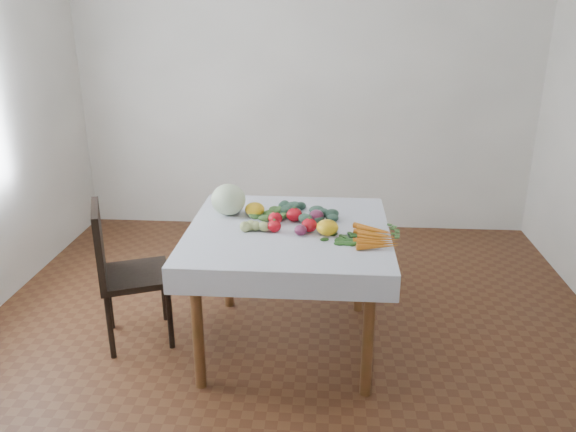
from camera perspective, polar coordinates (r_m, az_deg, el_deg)
name	(u,v)px	position (r m, az deg, el deg)	size (l,w,h in m)	color
ground	(288,343)	(3.50, 0.03, -12.80)	(4.00, 4.00, 0.00)	#55311B
back_wall	(305,78)	(4.96, 1.77, 13.82)	(4.00, 0.04, 2.70)	white
table	(288,245)	(3.19, 0.03, -2.93)	(1.00, 1.00, 0.75)	brown
tablecloth	(288,228)	(3.15, 0.03, -1.27)	(1.12, 1.12, 0.01)	white
chair	(120,266)	(3.44, -16.74, -4.85)	(0.51, 0.51, 0.88)	black
cabbage	(228,200)	(3.35, -6.07, 1.67)	(0.20, 0.20, 0.18)	beige
tomato_a	(309,225)	(3.09, 2.17, -0.94)	(0.09, 0.09, 0.08)	red
tomato_b	(294,215)	(3.24, 0.65, 0.12)	(0.09, 0.09, 0.08)	red
tomato_c	(275,218)	(3.20, -1.31, -0.24)	(0.08, 0.08, 0.07)	red
tomato_d	(274,226)	(3.09, -1.40, -1.03)	(0.08, 0.08, 0.07)	red
heirloom_back	(255,209)	(3.33, -3.40, 0.69)	(0.12, 0.12, 0.08)	yellow
heirloom_front	(327,227)	(3.05, 4.02, -1.17)	(0.12, 0.12, 0.08)	yellow
onion_a	(301,230)	(3.05, 1.29, -1.44)	(0.07, 0.07, 0.06)	#5E1B39
onion_b	(316,216)	(3.23, 2.90, 0.00)	(0.09, 0.09, 0.07)	#5E1B39
tomatillo_cluster	(261,225)	(3.13, -2.79, -0.90)	(0.13, 0.11, 0.05)	#BDC974
carrot_bunch	(376,237)	(3.02, 8.96, -2.15)	(0.22, 0.35, 0.03)	#CD6116
kale_bunch	(309,214)	(3.31, 2.13, 0.24)	(0.38, 0.29, 0.05)	#3A5E4D
basil_bunch	(347,237)	(3.03, 6.03, -2.13)	(0.29, 0.22, 0.01)	#225019
dill_bunch	(267,214)	(3.33, -2.13, 0.20)	(0.24, 0.23, 0.03)	#437435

